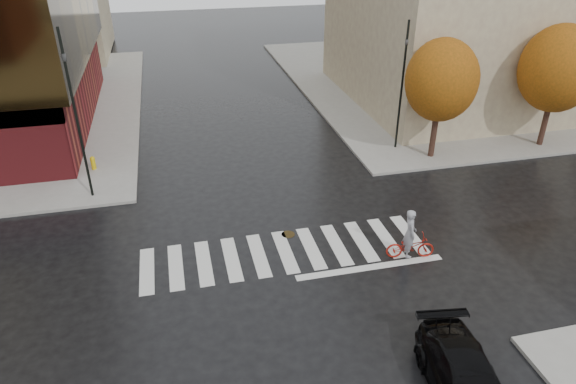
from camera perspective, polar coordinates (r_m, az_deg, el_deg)
name	(u,v)px	position (r m, az deg, el deg)	size (l,w,h in m)	color
ground	(288,259)	(20.71, 0.00, -7.42)	(120.00, 120.00, 0.00)	black
sidewalk_ne	(475,77)	(46.41, 20.05, 11.94)	(30.00, 30.00, 0.15)	gray
crosswalk	(285,252)	(21.10, -0.32, -6.63)	(12.00, 3.00, 0.01)	silver
tree_ne_a	(442,80)	(28.49, 16.70, 11.79)	(3.80, 3.80, 6.50)	black
tree_ne_b	(559,69)	(32.44, 27.85, 12.00)	(4.20, 4.20, 6.89)	black
cyclist	(410,242)	(20.95, 13.41, -5.38)	(2.01, 1.02, 2.19)	#9F180E
traffic_light_nw	(74,105)	(24.80, -22.71, 8.95)	(0.21, 0.17, 7.91)	black
traffic_light_ne	(403,78)	(29.27, 12.63, 12.21)	(0.18, 0.20, 7.14)	black
fire_hydrant	(93,162)	(29.07, -20.85, 3.12)	(0.26, 0.26, 0.73)	#DEB80D
manhole	(288,234)	(22.15, 0.01, -4.72)	(0.58, 0.58, 0.01)	#3E3016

